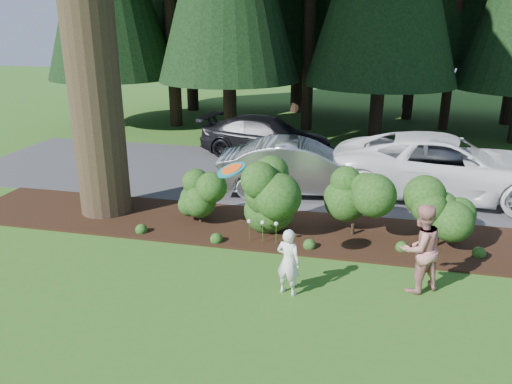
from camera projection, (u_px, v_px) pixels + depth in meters
The scene contains 11 objects.
ground at pixel (250, 303), 8.69m from camera, with size 80.00×80.00×0.00m, color #33621C.
mulch_bed at pixel (283, 230), 11.67m from camera, with size 16.00×2.50×0.05m, color black.
driveway at pixel (307, 177), 15.59m from camera, with size 22.00×6.00×0.03m, color #38383A.
shrub_row at pixel (316, 202), 11.15m from camera, with size 6.53×1.60×1.61m.
lily_cluster at pixel (263, 224), 10.80m from camera, with size 0.69×0.09×0.57m.
car_silver_wagon at pixel (300, 167), 13.89m from camera, with size 1.59×4.56×1.50m, color silver.
car_white_suv at pixel (445, 166), 13.65m from camera, with size 2.80×6.08×1.69m, color white.
car_dark_suv at pixel (267, 137), 17.72m from camera, with size 1.95×4.81×1.39m, color black.
child at pixel (288, 262), 8.81m from camera, with size 0.46×0.30×1.25m, color white.
adult at pixel (420, 248), 8.86m from camera, with size 0.81×0.63×1.66m, color #A71616.
frisbee at pixel (231, 170), 8.33m from camera, with size 0.52×0.50×0.27m.
Camera 1 is at (1.82, -7.35, 4.68)m, focal length 35.00 mm.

